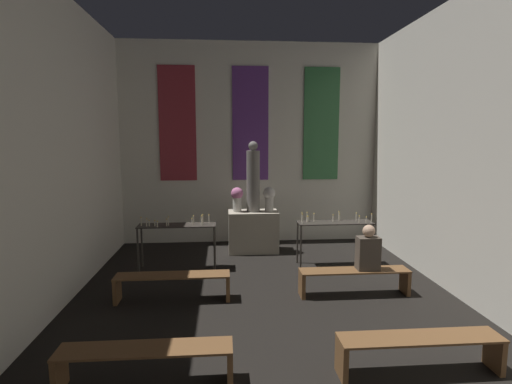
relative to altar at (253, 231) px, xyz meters
The scene contains 12 objects.
wall_back 2.21m from the altar, 90.00° to the left, with size 6.45×0.16×4.83m.
altar is the anchor object (origin of this frame).
statue 1.20m from the altar, ahead, with size 0.30×0.30×1.57m.
flower_vase_left 0.86m from the altar, behind, with size 0.27×0.27×0.55m.
flower_vase_right 0.86m from the altar, ahead, with size 0.27×0.27×0.55m.
candle_rack_left 1.95m from the altar, 144.79° to the right, with size 1.51×0.43×1.09m.
candle_rack_right 1.94m from the altar, 35.21° to the right, with size 1.51×0.43×1.09m.
pew_third_left 5.11m from the altar, 106.76° to the right, with size 1.80×0.36×0.43m.
pew_third_right 5.11m from the altar, 73.24° to the right, with size 1.80×0.36×0.43m.
pew_back_left 3.05m from the altar, 118.91° to the right, with size 1.80×0.36×0.43m.
pew_back_right 3.05m from the altar, 61.09° to the right, with size 1.80×0.36×0.43m.
person_seated 3.17m from the altar, 57.64° to the right, with size 0.36×0.24×0.75m.
Camera 1 is at (-0.64, 1.95, 2.58)m, focal length 28.00 mm.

